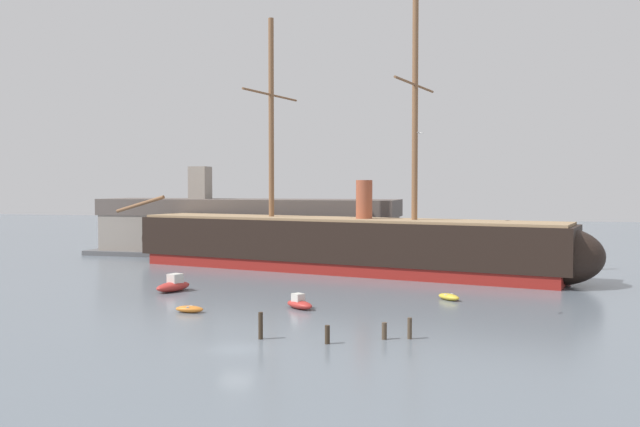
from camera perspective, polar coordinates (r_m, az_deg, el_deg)
ground_plane at (r=52.36m, az=-7.02°, el=-11.18°), size 400.00×400.00×0.00m
tall_ship at (r=97.00m, az=1.61°, el=-2.54°), size 75.96×22.90×36.92m
dinghy_foreground_left at (r=67.52m, az=-10.84°, el=-7.84°), size 2.85×1.36×0.66m
motorboat_near_centre at (r=68.35m, az=-1.73°, el=-7.51°), size 3.75×3.27×1.49m
motorboat_mid_left at (r=81.00m, az=-12.14°, el=-5.88°), size 3.48×5.18×2.01m
dinghy_mid_right at (r=74.67m, az=10.70°, el=-6.85°), size 2.97×2.92×0.69m
dinghy_far_left at (r=111.40m, az=-10.76°, el=-3.88°), size 1.68×1.93×0.43m
dinghy_far_right at (r=101.96m, az=20.54°, el=-4.57°), size 1.56×2.02×0.44m
mooring_piling_nearest at (r=55.58m, az=7.50°, el=-9.49°), size 0.36×0.36×1.70m
mooring_piling_left_pair at (r=53.51m, az=0.62°, el=-10.08°), size 0.39×0.39×1.44m
mooring_piling_right_pair at (r=55.24m, az=5.39°, el=-9.74°), size 0.41×0.41×1.35m
mooring_piling_midwater at (r=55.22m, az=-4.98°, el=-9.31°), size 0.37×0.37×2.16m
dockside_warehouse_left at (r=119.24m, az=-6.13°, el=-1.17°), size 56.60×13.66×15.58m
seagull_in_flight at (r=62.04m, az=8.38°, el=6.66°), size 0.52×1.07×0.13m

